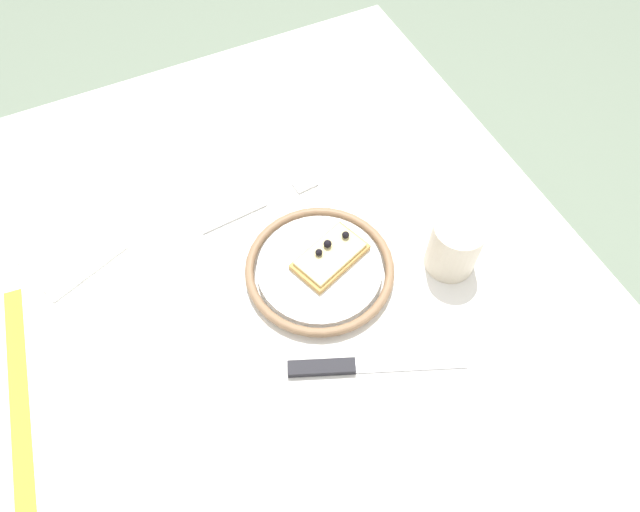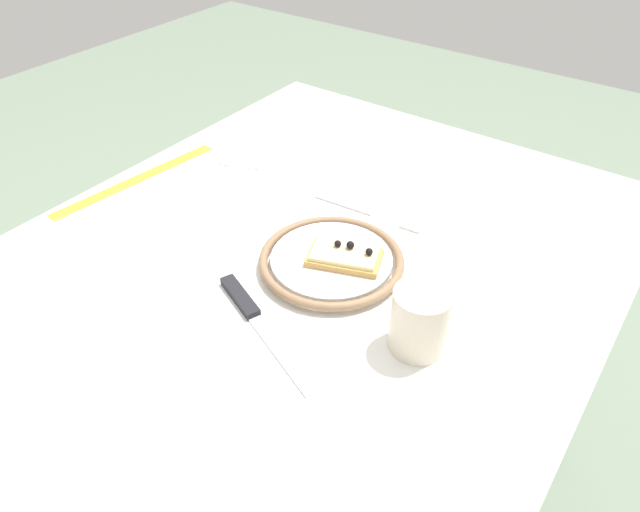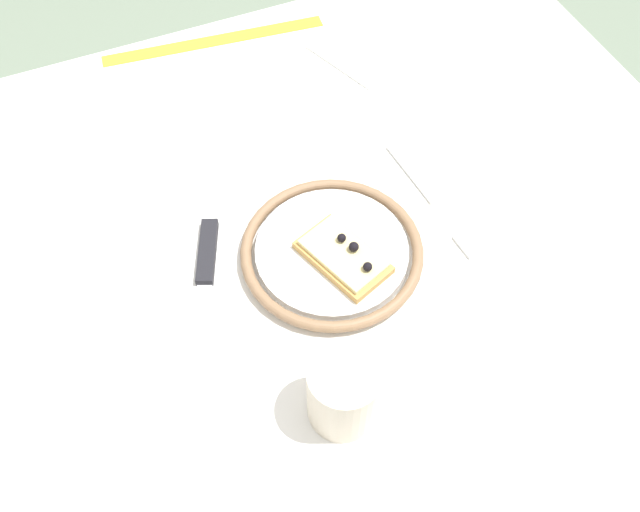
% 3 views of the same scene
% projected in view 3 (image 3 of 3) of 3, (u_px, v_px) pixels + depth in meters
% --- Properties ---
extents(ground_plane, '(6.00, 6.00, 0.00)m').
position_uv_depth(ground_plane, '(310.00, 443.00, 1.48)').
color(ground_plane, gray).
extents(dining_table, '(1.10, 0.86, 0.76)m').
position_uv_depth(dining_table, '(305.00, 274.00, 0.92)').
color(dining_table, white).
rests_on(dining_table, ground_plane).
extents(plate, '(0.22, 0.22, 0.02)m').
position_uv_depth(plate, '(332.00, 252.00, 0.82)').
color(plate, white).
rests_on(plate, dining_table).
extents(pizza_slice_near, '(0.10, 0.12, 0.03)m').
position_uv_depth(pizza_slice_near, '(344.00, 256.00, 0.80)').
color(pizza_slice_near, tan).
rests_on(pizza_slice_near, plate).
extents(knife, '(0.11, 0.23, 0.01)m').
position_uv_depth(knife, '(205.00, 275.00, 0.81)').
color(knife, silver).
rests_on(knife, dining_table).
extents(fork, '(0.03, 0.20, 0.00)m').
position_uv_depth(fork, '(432.00, 199.00, 0.88)').
color(fork, silver).
rests_on(fork, dining_table).
extents(cup, '(0.07, 0.07, 0.09)m').
position_uv_depth(cup, '(344.00, 392.00, 0.69)').
color(cup, beige).
rests_on(cup, dining_table).
extents(measuring_tape, '(0.34, 0.06, 0.00)m').
position_uv_depth(measuring_tape, '(214.00, 41.00, 1.05)').
color(measuring_tape, yellow).
rests_on(measuring_tape, dining_table).
extents(napkin, '(0.18, 0.17, 0.00)m').
position_uv_depth(napkin, '(370.00, 46.00, 1.04)').
color(napkin, white).
rests_on(napkin, dining_table).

